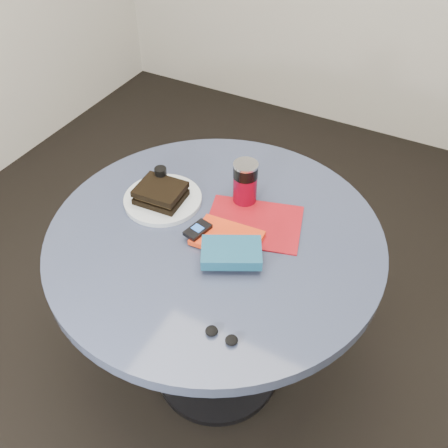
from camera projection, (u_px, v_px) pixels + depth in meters
The scene contains 11 objects.
ground at pixel (217, 368), 1.99m from camera, with size 4.00×4.00×0.00m, color black.
table at pixel (216, 270), 1.59m from camera, with size 1.00×1.00×0.75m.
plate at pixel (163, 199), 1.57m from camera, with size 0.25×0.25×0.02m, color silver.
sandwich at pixel (161, 193), 1.55m from camera, with size 0.15×0.13×0.05m.
soda_can at pixel (245, 183), 1.53m from camera, with size 0.09×0.09×0.14m.
pepper_grinder at pixel (161, 179), 1.59m from camera, with size 0.04×0.04×0.09m.
magazine at pixel (254, 223), 1.50m from camera, with size 0.28×0.21×0.01m, color maroon.
red_book at pixel (227, 238), 1.44m from camera, with size 0.19×0.13×0.02m, color red.
novel at pixel (231, 253), 1.36m from camera, with size 0.16×0.11×0.03m, color navy.
mp3_player at pixel (198, 230), 1.44m from camera, with size 0.06×0.09×0.01m.
headphones at pixel (221, 335), 1.20m from camera, with size 0.09×0.03×0.02m.
Camera 1 is at (0.52, -0.92, 1.78)m, focal length 40.00 mm.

